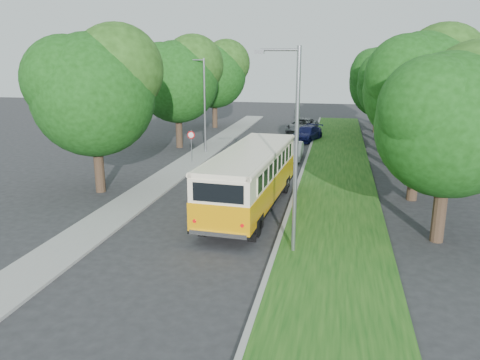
% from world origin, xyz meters
% --- Properties ---
extents(ground, '(120.00, 120.00, 0.00)m').
position_xyz_m(ground, '(0.00, 0.00, 0.00)').
color(ground, '#262629').
rests_on(ground, ground).
extents(curb, '(0.20, 70.00, 0.15)m').
position_xyz_m(curb, '(3.60, 5.00, 0.07)').
color(curb, gray).
rests_on(curb, ground).
extents(grass_verge, '(4.50, 70.00, 0.13)m').
position_xyz_m(grass_verge, '(5.95, 5.00, 0.07)').
color(grass_verge, '#144412').
rests_on(grass_verge, ground).
extents(sidewalk, '(2.20, 70.00, 0.12)m').
position_xyz_m(sidewalk, '(-4.80, 5.00, 0.06)').
color(sidewalk, gray).
rests_on(sidewalk, ground).
extents(treeline, '(24.27, 41.91, 9.46)m').
position_xyz_m(treeline, '(3.15, 17.99, 5.93)').
color(treeline, '#332319').
rests_on(treeline, ground).
extents(lamppost_near, '(1.71, 0.16, 8.00)m').
position_xyz_m(lamppost_near, '(4.21, -2.50, 4.37)').
color(lamppost_near, gray).
rests_on(lamppost_near, ground).
extents(lamppost_far, '(1.71, 0.16, 7.50)m').
position_xyz_m(lamppost_far, '(-4.70, 16.00, 4.12)').
color(lamppost_far, gray).
rests_on(lamppost_far, ground).
extents(warning_sign, '(0.56, 0.10, 2.50)m').
position_xyz_m(warning_sign, '(-4.50, 11.98, 1.71)').
color(warning_sign, gray).
rests_on(warning_sign, ground).
extents(vintage_bus, '(3.44, 10.87, 3.18)m').
position_xyz_m(vintage_bus, '(1.63, 2.52, 1.59)').
color(vintage_bus, '#EA9B07').
rests_on(vintage_bus, ground).
extents(car_silver, '(1.90, 4.01, 1.32)m').
position_xyz_m(car_silver, '(1.55, 11.64, 0.66)').
color(car_silver, '#B4B4B9').
rests_on(car_silver, ground).
extents(car_white, '(1.39, 3.94, 1.30)m').
position_xyz_m(car_white, '(2.55, 15.22, 0.65)').
color(car_white, silver).
rests_on(car_white, ground).
extents(car_blue, '(3.20, 5.00, 1.35)m').
position_xyz_m(car_blue, '(3.00, 23.51, 0.67)').
color(car_blue, '#131653').
rests_on(car_blue, ground).
extents(car_grey, '(3.35, 5.66, 1.48)m').
position_xyz_m(car_grey, '(2.24, 28.10, 0.74)').
color(car_grey, slate).
rests_on(car_grey, ground).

